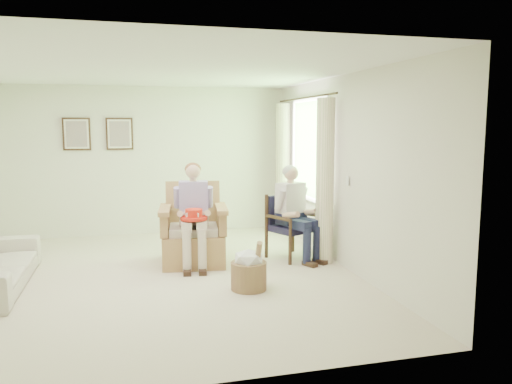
% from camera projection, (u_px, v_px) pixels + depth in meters
% --- Properties ---
extents(floor, '(5.50, 5.50, 0.00)m').
position_uv_depth(floor, '(159.00, 278.00, 6.33)').
color(floor, beige).
rests_on(floor, ground).
extents(back_wall, '(5.00, 0.04, 2.60)m').
position_uv_depth(back_wall, '(147.00, 161.00, 8.80)').
color(back_wall, silver).
rests_on(back_wall, ground).
extents(front_wall, '(5.00, 0.04, 2.60)m').
position_uv_depth(front_wall, '(178.00, 215.00, 3.52)').
color(front_wall, silver).
rests_on(front_wall, ground).
extents(right_wall, '(0.04, 5.50, 2.60)m').
position_uv_depth(right_wall, '(343.00, 172.00, 6.78)').
color(right_wall, silver).
rests_on(right_wall, ground).
extents(ceiling, '(5.00, 5.50, 0.02)m').
position_uv_depth(ceiling, '(153.00, 69.00, 5.98)').
color(ceiling, white).
rests_on(ceiling, back_wall).
extents(window, '(0.13, 2.50, 1.63)m').
position_uv_depth(window, '(310.00, 147.00, 7.88)').
color(window, '#2D6B23').
rests_on(window, right_wall).
extents(curtain_left, '(0.34, 0.34, 2.30)m').
position_uv_depth(curtain_left, '(325.00, 181.00, 6.97)').
color(curtain_left, '#F7E2C1').
rests_on(curtain_left, ground).
extents(curtain_right, '(0.34, 0.34, 2.30)m').
position_uv_depth(curtain_right, '(283.00, 169.00, 8.85)').
color(curtain_right, '#F7E2C1').
rests_on(curtain_right, ground).
extents(framed_print_left, '(0.45, 0.05, 0.55)m').
position_uv_depth(framed_print_left, '(77.00, 134.00, 8.41)').
color(framed_print_left, '#382114').
rests_on(framed_print_left, back_wall).
extents(framed_print_right, '(0.45, 0.05, 0.55)m').
position_uv_depth(framed_print_right, '(120.00, 134.00, 8.58)').
color(framed_print_right, '#382114').
rests_on(framed_print_right, back_wall).
extents(wicker_armchair, '(0.88, 0.87, 1.13)m').
position_uv_depth(wicker_armchair, '(193.00, 238.00, 7.00)').
color(wicker_armchair, '#A6864E').
rests_on(wicker_armchair, ground).
extents(wood_armchair, '(0.59, 0.55, 0.91)m').
position_uv_depth(wood_armchair, '(290.00, 223.00, 7.32)').
color(wood_armchair, black).
rests_on(wood_armchair, ground).
extents(person_wicker, '(0.40, 0.62, 1.39)m').
position_uv_depth(person_wicker, '(194.00, 207.00, 6.80)').
color(person_wicker, beige).
rests_on(person_wicker, ground).
extents(person_dark, '(0.40, 0.63, 1.33)m').
position_uv_depth(person_dark, '(294.00, 206.00, 7.14)').
color(person_dark, '#1B1F3D').
rests_on(person_dark, ground).
extents(red_hat, '(0.36, 0.36, 0.14)m').
position_uv_depth(red_hat, '(194.00, 216.00, 6.61)').
color(red_hat, red).
rests_on(red_hat, person_wicker).
extents(hatbox, '(0.56, 0.56, 0.62)m').
position_uv_depth(hatbox, '(249.00, 269.00, 5.88)').
color(hatbox, tan).
rests_on(hatbox, ground).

